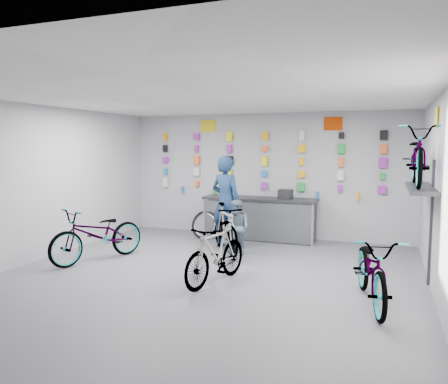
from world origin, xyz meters
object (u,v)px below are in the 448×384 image
at_px(counter, 259,219).
at_px(bike_center, 216,254).
at_px(bike_service, 226,229).
at_px(customer, 237,227).
at_px(clerk, 226,202).
at_px(bike_right, 372,269).
at_px(bike_left, 98,234).

bearing_deg(counter, bike_center, -85.60).
xyz_separation_m(bike_service, customer, (0.26, -0.02, 0.05)).
xyz_separation_m(bike_center, clerk, (-0.72, 2.42, 0.51)).
distance_m(bike_right, clerk, 4.04).
relative_size(bike_left, bike_right, 1.05).
bearing_deg(bike_center, bike_right, 10.51).
bearing_deg(bike_right, bike_center, 165.03).
bearing_deg(bike_right, bike_service, 132.92).
bearing_deg(bike_service, counter, 43.88).
relative_size(bike_right, clerk, 0.96).
xyz_separation_m(bike_left, bike_center, (2.63, -0.49, -0.04)).
height_order(counter, customer, customer).
height_order(bike_center, clerk, clerk).
distance_m(bike_right, customer, 3.35).
bearing_deg(bike_service, bike_center, -110.06).
bearing_deg(counter, clerk, -113.16).
bearing_deg(counter, bike_right, -53.49).
height_order(bike_right, clerk, clerk).
bearing_deg(counter, bike_service, -100.21).
relative_size(counter, customer, 2.40).
distance_m(bike_service, customer, 0.27).
bearing_deg(bike_right, bike_left, 160.92).
height_order(bike_center, bike_right, bike_right).
bearing_deg(bike_left, bike_service, 55.73).
bearing_deg(counter, bike_left, -128.31).
distance_m(counter, clerk, 1.26).
xyz_separation_m(bike_left, customer, (2.34, 1.43, 0.04)).
distance_m(bike_center, bike_right, 2.39).
bearing_deg(bike_right, clerk, 128.57).
height_order(bike_left, bike_right, bike_left).
distance_m(counter, bike_right, 4.46).
bearing_deg(bike_left, customer, 52.35).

